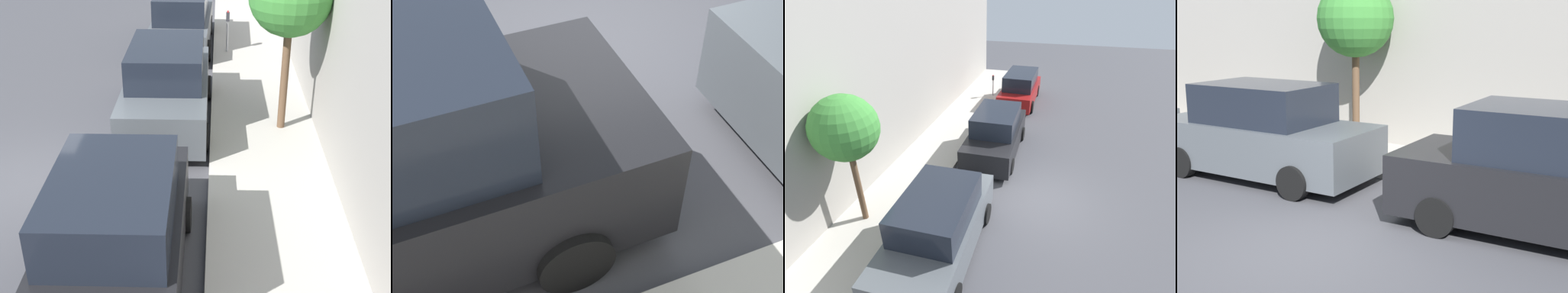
{
  "view_description": "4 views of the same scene",
  "coord_description": "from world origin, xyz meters",
  "views": [
    {
      "loc": [
        3.62,
        -9.18,
        5.88
      ],
      "look_at": [
        3.24,
        -0.07,
        1.0
      ],
      "focal_mm": 50.0,
      "sensor_mm": 36.0,
      "label": 1
    },
    {
      "loc": [
        5.4,
        -2.14,
        3.94
      ],
      "look_at": [
        2.64,
        -1.03,
        1.0
      ],
      "focal_mm": 50.0,
      "sensor_mm": 36.0,
      "label": 2
    },
    {
      "loc": [
        -0.3,
        8.8,
        6.81
      ],
      "look_at": [
        2.5,
        -1.36,
        1.0
      ],
      "focal_mm": 28.0,
      "sensor_mm": 36.0,
      "label": 3
    },
    {
      "loc": [
        -5.96,
        -4.53,
        3.2
      ],
      "look_at": [
        2.28,
        0.41,
        1.0
      ],
      "focal_mm": 50.0,
      "sensor_mm": 36.0,
      "label": 4
    }
  ],
  "objects": [
    {
      "name": "ground_plane",
      "position": [
        0.0,
        0.0,
        0.0
      ],
      "size": [
        60.0,
        60.0,
        0.0
      ],
      "primitive_type": "plane",
      "color": "#424247"
    }
  ]
}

